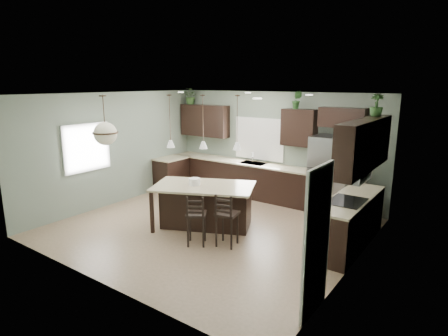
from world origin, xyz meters
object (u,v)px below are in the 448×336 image
plant_back_left (191,96)px  bar_stool_right (227,219)px  serving_dish (194,182)px  refrigerator (331,176)px  bar_stool_center (196,220)px  kitchen_island (204,206)px

plant_back_left → bar_stool_right: bearing=-41.5°
serving_dish → bar_stool_right: 1.28m
refrigerator → bar_stool_center: 3.44m
bar_stool_center → serving_dish: bearing=98.7°
serving_dish → refrigerator: bearing=48.8°
kitchen_island → bar_stool_center: 0.90m
kitchen_island → plant_back_left: (-2.50, 2.56, 2.17)m
plant_back_left → kitchen_island: bearing=-45.7°
refrigerator → kitchen_island: bearing=-129.6°
bar_stool_center → bar_stool_right: bearing=-1.9°
kitchen_island → serving_dish: serving_dish is taller
serving_dish → bar_stool_center: serving_dish is taller
bar_stool_center → bar_stool_right: (0.50, 0.30, 0.02)m
kitchen_island → serving_dish: 0.57m
refrigerator → bar_stool_right: 2.98m
refrigerator → serving_dish: (-2.08, -2.39, 0.07)m
bar_stool_center → refrigerator: bearing=31.7°
bar_stool_right → plant_back_left: 5.06m
refrigerator → plant_back_left: size_ratio=3.92×
kitchen_island → plant_back_left: size_ratio=4.40×
bar_stool_center → bar_stool_right: bar_stool_right is taller
kitchen_island → bar_stool_right: size_ratio=1.99×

